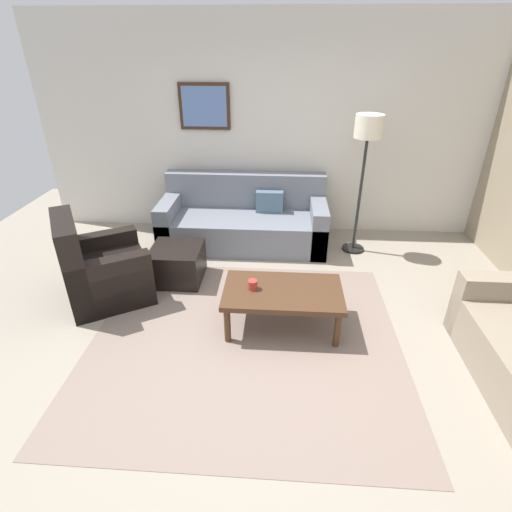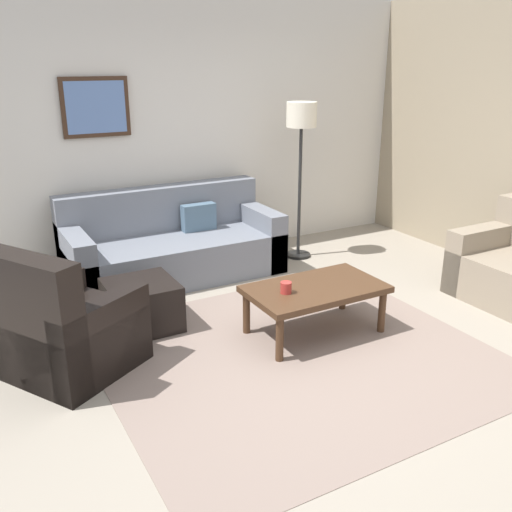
% 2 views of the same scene
% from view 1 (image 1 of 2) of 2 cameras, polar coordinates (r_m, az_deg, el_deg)
% --- Properties ---
extents(ground_plane, '(8.00, 8.00, 0.00)m').
position_cam_1_polar(ground_plane, '(3.72, -1.59, -12.04)').
color(ground_plane, gray).
extents(rear_partition, '(6.00, 0.12, 2.80)m').
position_cam_1_polar(rear_partition, '(5.51, 0.84, 17.91)').
color(rear_partition, silver).
rests_on(rear_partition, ground_plane).
extents(area_rug, '(2.82, 2.61, 0.01)m').
position_cam_1_polar(area_rug, '(3.72, -1.59, -11.99)').
color(area_rug, gray).
rests_on(area_rug, ground_plane).
extents(couch_main, '(2.15, 0.94, 0.88)m').
position_cam_1_polar(couch_main, '(5.36, -1.67, 5.19)').
color(couch_main, slate).
rests_on(couch_main, ground_plane).
extents(armchair_leather, '(1.10, 1.10, 0.95)m').
position_cam_1_polar(armchair_leather, '(4.42, -21.72, -2.25)').
color(armchair_leather, black).
rests_on(armchair_leather, ground_plane).
extents(ottoman, '(0.56, 0.56, 0.40)m').
position_cam_1_polar(ottoman, '(4.57, -11.31, -1.09)').
color(ottoman, black).
rests_on(ottoman, ground_plane).
extents(coffee_table, '(1.10, 0.64, 0.41)m').
position_cam_1_polar(coffee_table, '(3.68, 3.90, -5.57)').
color(coffee_table, '#472D1C').
rests_on(coffee_table, ground_plane).
extents(cup, '(0.09, 0.09, 0.09)m').
position_cam_1_polar(cup, '(3.63, -0.49, -4.18)').
color(cup, '#B2332D').
rests_on(cup, coffee_table).
extents(lamp_standing, '(0.32, 0.32, 1.71)m').
position_cam_1_polar(lamp_standing, '(4.91, 15.76, 15.66)').
color(lamp_standing, black).
rests_on(lamp_standing, ground_plane).
extents(framed_artwork, '(0.66, 0.04, 0.57)m').
position_cam_1_polar(framed_artwork, '(5.47, -7.46, 20.67)').
color(framed_artwork, '#382316').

